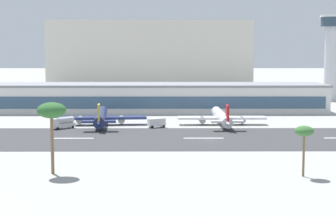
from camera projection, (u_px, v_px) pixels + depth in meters
ground_plane at (209, 141)px, 161.84m from camera, size 1400.00×1400.00×0.00m
runway_strip at (208, 138)px, 165.94m from camera, size 800.00×43.43×0.08m
runway_centreline_dash_3 at (74, 138)px, 165.72m from camera, size 12.00×1.20×0.01m
runway_centreline_dash_4 at (204, 138)px, 165.93m from camera, size 12.00×1.20×0.01m
terminal_building at (158, 97)px, 241.04m from camera, size 145.15×27.58×12.07m
control_tower at (332, 51)px, 287.29m from camera, size 12.88×12.88×44.88m
distant_hotel_block at (150, 56)px, 368.62m from camera, size 134.78×26.16×46.34m
airliner_gold_tail_gate_0 at (101, 117)px, 195.18m from camera, size 32.82×43.11×9.00m
airliner_red_tail_gate_1 at (222, 117)px, 195.93m from camera, size 31.36×41.52×8.66m
service_box_truck_0 at (157, 122)px, 189.20m from camera, size 6.46×4.58×3.25m
service_fuel_truck_1 at (63, 123)px, 186.45m from camera, size 7.96×7.73×3.95m
palm_tree_0 at (304, 132)px, 114.46m from camera, size 3.96×3.96×10.71m
palm_tree_2 at (52, 112)px, 116.61m from camera, size 6.15×6.15×15.36m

